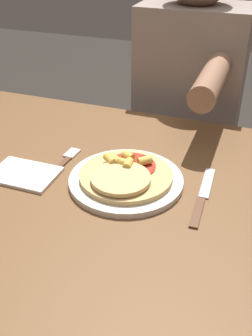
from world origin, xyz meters
TOP-DOWN VIEW (x-y plane):
  - dining_table at (0.00, 0.00)m, footprint 1.22×0.87m
  - plate at (-0.01, 0.05)m, footprint 0.26×0.26m
  - pizza at (-0.01, 0.05)m, footprint 0.21×0.21m
  - fork at (-0.18, 0.08)m, footprint 0.03×0.18m
  - knife at (0.17, 0.06)m, footprint 0.03×0.22m
  - napkin at (-0.24, -0.00)m, footprint 0.15×0.11m
  - person_diner at (0.01, 0.64)m, footprint 0.35×0.52m

SIDE VIEW (x-z plane):
  - dining_table at x=0.00m, z-range 0.27..1.03m
  - person_diner at x=0.01m, z-range 0.11..1.36m
  - fork at x=-0.18m, z-range 0.76..0.77m
  - knife at x=0.17m, z-range 0.76..0.77m
  - napkin at x=-0.24m, z-range 0.76..0.77m
  - plate at x=-0.01m, z-range 0.76..0.77m
  - pizza at x=-0.01m, z-range 0.77..0.80m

